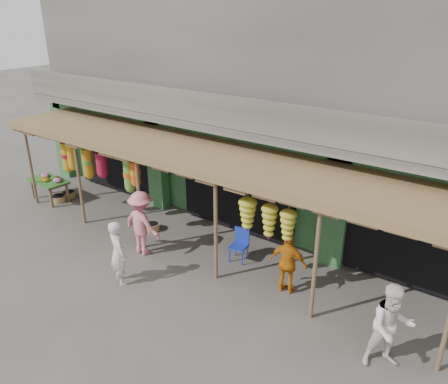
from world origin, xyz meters
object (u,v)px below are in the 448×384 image
Objects in this scene: blue_chair at (240,243)px; person_shopper at (142,223)px; flower_table at (49,181)px; person_right at (391,327)px; person_vendor at (288,263)px; person_front at (118,253)px.

person_shopper is (-2.26, -1.24, 0.40)m from blue_chair.
flower_table is 0.84× the size of person_shopper.
person_right reaches higher than person_vendor.
person_right is (4.19, -1.47, 0.37)m from blue_chair.
person_shopper is (5.05, -0.63, 0.19)m from flower_table.
person_shopper is at bearing -46.04° from person_front.
person_shopper reaches higher than flower_table.
blue_chair is 0.54× the size of person_front.
blue_chair is 0.57× the size of person_vendor.
person_vendor is (-2.53, 0.92, -0.10)m from person_right.
person_vendor is (8.97, 0.07, 0.06)m from flower_table.
person_right is at bearing -28.18° from blue_chair.
person_right reaches higher than flower_table.
flower_table is 5.09m from person_shopper.
person_vendor is (3.39, 1.98, -0.05)m from person_front.
person_shopper is at bearing 140.76° from person_right.
person_vendor reaches higher than flower_table.
person_shopper is at bearing -3.11° from flower_table.
person_shopper reaches higher than person_right.
blue_chair is 0.51× the size of person_right.
person_front is at bearing 21.19° from person_vendor.
blue_chair is 3.08m from person_front.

